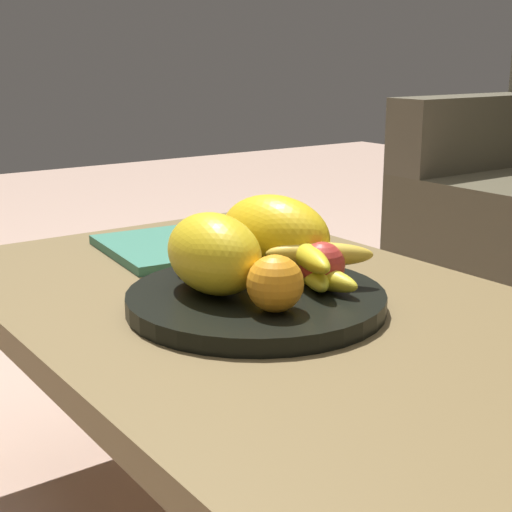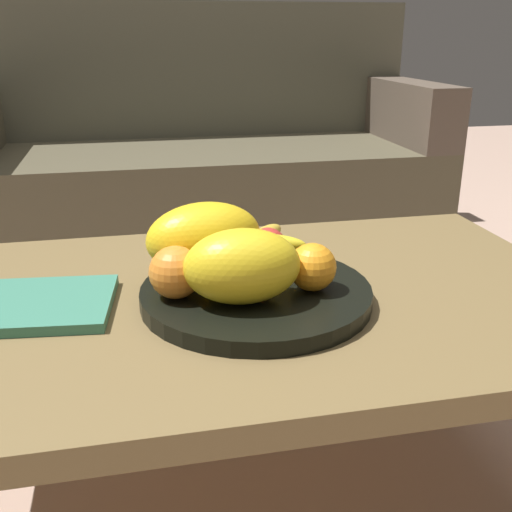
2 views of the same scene
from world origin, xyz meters
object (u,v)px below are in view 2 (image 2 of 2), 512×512
object	(u,v)px
couch	(202,169)
apple_front	(268,247)
melon_large_front	(242,266)
melon_smaller_beside	(204,237)
banana_bunch	(261,249)
orange_front	(312,267)
magazine	(27,305)
orange_right	(175,272)
fruit_bowl	(256,294)
coffee_table	(248,316)

from	to	relation	value
couch	apple_front	world-z (taller)	couch
melon_large_front	apple_front	world-z (taller)	melon_large_front
melon_smaller_beside	banana_bunch	xyz separation A→B (m)	(0.09, -0.00, -0.03)
couch	orange_front	distance (m)	1.45
banana_bunch	melon_smaller_beside	bearing A→B (deg)	178.53
melon_smaller_beside	banana_bunch	distance (m)	0.10
banana_bunch	magazine	world-z (taller)	banana_bunch
orange_right	magazine	bearing A→B (deg)	166.33
couch	banana_bunch	xyz separation A→B (m)	(-0.06, -1.33, 0.15)
melon_large_front	orange_front	world-z (taller)	melon_large_front
couch	melon_large_front	distance (m)	1.47
fruit_bowl	orange_front	size ratio (longest dim) A/B	4.88
coffee_table	melon_smaller_beside	size ratio (longest dim) A/B	5.87
coffee_table	fruit_bowl	distance (m)	0.06
coffee_table	orange_right	size ratio (longest dim) A/B	14.25
fruit_bowl	banana_bunch	size ratio (longest dim) A/B	2.16
fruit_bowl	orange_right	distance (m)	0.13
magazine	banana_bunch	bearing A→B (deg)	12.30
fruit_bowl	banana_bunch	distance (m)	0.09
melon_smaller_beside	banana_bunch	world-z (taller)	melon_smaller_beside
fruit_bowl	magazine	world-z (taller)	fruit_bowl
coffee_table	fruit_bowl	world-z (taller)	fruit_bowl
fruit_bowl	orange_right	xyz separation A→B (m)	(-0.12, -0.01, 0.05)
melon_large_front	orange_front	bearing A→B (deg)	10.14
orange_front	melon_smaller_beside	bearing A→B (deg)	143.01
magazine	apple_front	bearing A→B (deg)	12.76
orange_front	apple_front	xyz separation A→B (m)	(-0.04, 0.11, -0.00)
orange_right	apple_front	bearing A→B (deg)	31.42
banana_bunch	orange_front	bearing A→B (deg)	-63.31
melon_smaller_beside	magazine	size ratio (longest dim) A/B	0.76
coffee_table	orange_front	bearing A→B (deg)	-35.50
fruit_bowl	banana_bunch	world-z (taller)	banana_bunch
melon_smaller_beside	fruit_bowl	bearing A→B (deg)	-50.80
melon_smaller_beside	magazine	xyz separation A→B (m)	(-0.27, -0.04, -0.07)
coffee_table	couch	distance (m)	1.38
magazine	couch	bearing A→B (deg)	78.57
fruit_bowl	banana_bunch	xyz separation A→B (m)	(0.03, 0.08, 0.04)
coffee_table	fruit_bowl	size ratio (longest dim) A/B	3.13
fruit_bowl	orange_right	bearing A→B (deg)	-173.98
coffee_table	magazine	distance (m)	0.34
banana_bunch	magazine	size ratio (longest dim) A/B	0.66
orange_front	banana_bunch	xyz separation A→B (m)	(-0.05, 0.11, -0.01)
melon_large_front	orange_right	size ratio (longest dim) A/B	2.16
couch	apple_front	distance (m)	1.34
fruit_bowl	orange_front	distance (m)	0.10
fruit_bowl	melon_smaller_beside	world-z (taller)	melon_smaller_beside
coffee_table	couch	world-z (taller)	couch
orange_right	banana_bunch	size ratio (longest dim) A/B	0.47
orange_front	apple_front	world-z (taller)	orange_front
coffee_table	banana_bunch	distance (m)	0.11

